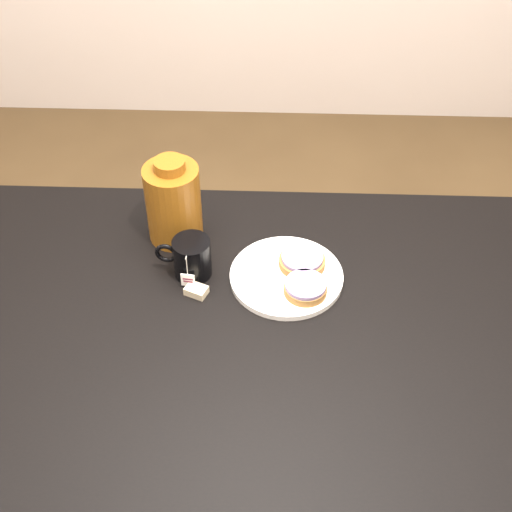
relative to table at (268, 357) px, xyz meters
name	(u,v)px	position (x,y,z in m)	size (l,w,h in m)	color
ground_plane	(265,509)	(0.00, 0.00, -0.67)	(4.00, 4.00, 0.00)	brown
table	(268,357)	(0.00, 0.00, 0.00)	(1.40, 0.90, 0.75)	black
plate	(286,276)	(0.04, 0.15, 0.09)	(0.24, 0.24, 0.02)	white
bagel_back	(302,261)	(0.07, 0.18, 0.11)	(0.10, 0.10, 0.03)	brown
bagel_front	(305,288)	(0.07, 0.10, 0.11)	(0.12, 0.12, 0.03)	brown
mug	(191,257)	(-0.17, 0.16, 0.13)	(0.13, 0.09, 0.09)	black
teabag_pouch	(196,291)	(-0.15, 0.10, 0.09)	(0.04, 0.03, 0.02)	#C6B793
bagel_package	(173,202)	(-0.22, 0.28, 0.18)	(0.16, 0.16, 0.21)	#552C0B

